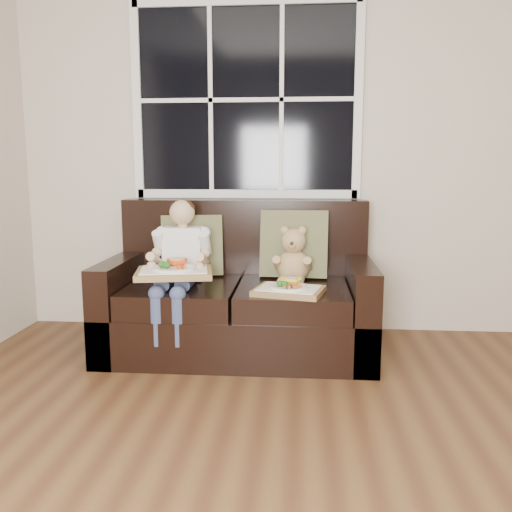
# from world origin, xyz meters

# --- Properties ---
(window_back) EXTENTS (1.62, 0.04, 1.37)m
(window_back) POSITION_xyz_m (-0.61, 2.48, 1.65)
(window_back) COLOR black
(window_back) RESTS_ON room_walls
(loveseat) EXTENTS (1.70, 0.92, 0.96)m
(loveseat) POSITION_xyz_m (-0.61, 2.02, 0.31)
(loveseat) COLOR black
(loveseat) RESTS_ON ground
(pillow_left) EXTENTS (0.44, 0.27, 0.42)m
(pillow_left) POSITION_xyz_m (-0.95, 2.17, 0.65)
(pillow_left) COLOR brown
(pillow_left) RESTS_ON loveseat
(pillow_right) EXTENTS (0.46, 0.23, 0.46)m
(pillow_right) POSITION_xyz_m (-0.26, 2.17, 0.67)
(pillow_right) COLOR brown
(pillow_right) RESTS_ON loveseat
(child) EXTENTS (0.36, 0.59, 0.82)m
(child) POSITION_xyz_m (-0.98, 1.90, 0.63)
(child) COLOR white
(child) RESTS_ON loveseat
(teddy_bear) EXTENTS (0.23, 0.29, 0.38)m
(teddy_bear) POSITION_xyz_m (-0.26, 2.02, 0.60)
(teddy_bear) COLOR tan
(teddy_bear) RESTS_ON loveseat
(tray_left) EXTENTS (0.50, 0.41, 0.10)m
(tray_left) POSITION_xyz_m (-0.96, 1.67, 0.58)
(tray_left) COLOR olive
(tray_left) RESTS_ON child
(tray_right) EXTENTS (0.45, 0.38, 0.09)m
(tray_right) POSITION_xyz_m (-0.28, 1.68, 0.48)
(tray_right) COLOR olive
(tray_right) RESTS_ON loveseat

